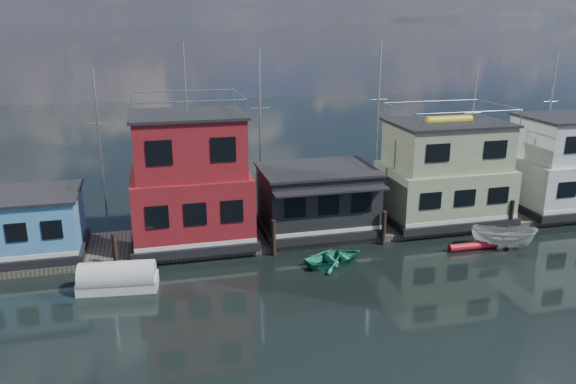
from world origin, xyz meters
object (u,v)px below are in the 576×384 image
object	(u,v)px
motorboat	(503,237)
red_kayak	(473,246)
tarp_runabout	(118,279)
dinghy_teal	(335,258)
houseboat_blue	(25,224)
houseboat_red	(190,182)
houseboat_green	(445,173)
houseboat_white	(571,164)
houseboat_dark	(317,199)

from	to	relation	value
motorboat	red_kayak	world-z (taller)	motorboat
tarp_runabout	dinghy_teal	xyz separation A→B (m)	(11.97, 0.33, -0.24)
houseboat_blue	motorboat	bearing A→B (deg)	-10.49
houseboat_blue	dinghy_teal	world-z (taller)	houseboat_blue
dinghy_teal	houseboat_blue	bearing A→B (deg)	59.95
houseboat_red	red_kayak	xyz separation A→B (m)	(16.51, -4.91, -3.87)
houseboat_blue	houseboat_green	world-z (taller)	houseboat_green
dinghy_teal	motorboat	size ratio (longest dim) A/B	0.92
houseboat_red	red_kayak	world-z (taller)	houseboat_red
houseboat_white	red_kayak	bearing A→B (deg)	-154.90
houseboat_white	tarp_runabout	bearing A→B (deg)	-170.60
houseboat_blue	houseboat_green	bearing A→B (deg)	0.00
tarp_runabout	houseboat_blue	bearing A→B (deg)	141.31
tarp_runabout	motorboat	distance (m)	22.69
houseboat_dark	red_kayak	xyz separation A→B (m)	(8.51, -4.89, -2.18)
houseboat_red	houseboat_white	bearing A→B (deg)	0.00
houseboat_dark	red_kayak	size ratio (longest dim) A/B	2.30
houseboat_dark	motorboat	distance (m)	11.70
houseboat_white	motorboat	world-z (taller)	houseboat_white
houseboat_blue	red_kayak	world-z (taller)	houseboat_blue
houseboat_white	houseboat_dark	bearing A→B (deg)	-179.94
houseboat_blue	houseboat_red	size ratio (longest dim) A/B	0.54
houseboat_blue	houseboat_dark	distance (m)	17.50
houseboat_red	houseboat_white	world-z (taller)	houseboat_red
houseboat_red	tarp_runabout	size ratio (longest dim) A/B	2.85
houseboat_blue	houseboat_green	size ratio (longest dim) A/B	0.76
tarp_runabout	dinghy_teal	bearing A→B (deg)	7.90
houseboat_red	motorboat	world-z (taller)	houseboat_red
houseboat_white	motorboat	distance (m)	10.44
houseboat_white	red_kayak	world-z (taller)	houseboat_white
motorboat	houseboat_dark	bearing A→B (deg)	90.45
houseboat_red	houseboat_green	distance (m)	17.01
houseboat_dark	motorboat	size ratio (longest dim) A/B	1.93
houseboat_white	houseboat_red	bearing A→B (deg)	-180.00
red_kayak	houseboat_dark	bearing A→B (deg)	150.13
houseboat_green	dinghy_teal	distance (m)	11.01
dinghy_teal	houseboat_dark	bearing A→B (deg)	-18.43
houseboat_dark	houseboat_green	size ratio (longest dim) A/B	0.88
dinghy_teal	houseboat_red	bearing A→B (deg)	43.35
houseboat_blue	dinghy_teal	bearing A→B (deg)	-15.80
houseboat_green	houseboat_red	bearing A→B (deg)	-180.00
houseboat_green	houseboat_white	size ratio (longest dim) A/B	1.00
houseboat_dark	houseboat_green	bearing A→B (deg)	0.12
houseboat_dark	houseboat_white	world-z (taller)	houseboat_white
houseboat_red	motorboat	bearing A→B (deg)	-15.69
houseboat_green	motorboat	xyz separation A→B (m)	(1.37, -5.16, -2.81)
tarp_runabout	dinghy_teal	size ratio (longest dim) A/B	1.17
houseboat_blue	houseboat_red	world-z (taller)	houseboat_red
houseboat_red	tarp_runabout	xyz separation A→B (m)	(-4.32, -5.18, -3.50)
houseboat_red	houseboat_green	bearing A→B (deg)	0.00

